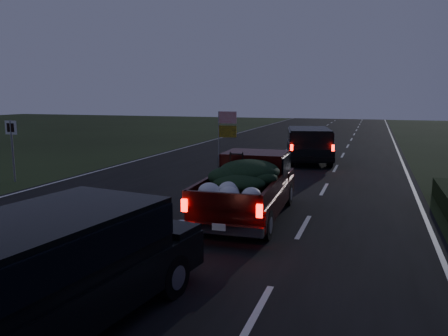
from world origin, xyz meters
The scene contains 6 objects.
ground centered at (0.00, 0.00, 0.00)m, with size 120.00×120.00×0.00m, color black.
road_asphalt centered at (0.00, 0.00, 0.01)m, with size 14.00×120.00×0.02m, color black.
route_sign centered at (-8.50, 5.00, 1.66)m, with size 0.55×0.08×2.50m.
pickup_truck centered at (1.94, 2.99, 1.01)m, with size 2.18×5.21×2.69m.
lead_suv centered at (2.07, 14.10, 1.10)m, with size 3.12×5.41×1.46m.
rear_suv centered at (0.90, -3.98, 1.10)m, with size 2.78×5.31×1.46m.
Camera 1 is at (5.22, -8.75, 3.44)m, focal length 35.00 mm.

